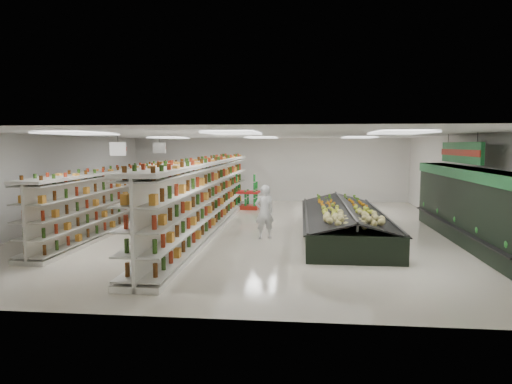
# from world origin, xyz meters

# --- Properties ---
(floor) EXTENTS (16.00, 16.00, 0.00)m
(floor) POSITION_xyz_m (0.00, 0.00, 0.00)
(floor) COLOR beige
(floor) RESTS_ON ground
(ceiling) EXTENTS (14.00, 16.00, 0.02)m
(ceiling) POSITION_xyz_m (0.00, 0.00, 3.20)
(ceiling) COLOR white
(ceiling) RESTS_ON wall_back
(wall_back) EXTENTS (14.00, 0.02, 3.20)m
(wall_back) POSITION_xyz_m (0.00, 8.00, 1.60)
(wall_back) COLOR silver
(wall_back) RESTS_ON floor
(wall_front) EXTENTS (14.00, 0.02, 3.20)m
(wall_front) POSITION_xyz_m (0.00, -8.00, 1.60)
(wall_front) COLOR silver
(wall_front) RESTS_ON floor
(wall_left) EXTENTS (0.02, 16.00, 3.20)m
(wall_left) POSITION_xyz_m (-7.00, 0.00, 1.60)
(wall_left) COLOR silver
(wall_left) RESTS_ON floor
(wall_right) EXTENTS (0.02, 16.00, 3.20)m
(wall_right) POSITION_xyz_m (7.00, 0.00, 1.60)
(wall_right) COLOR silver
(wall_right) RESTS_ON floor
(produce_wall_case) EXTENTS (0.93, 8.00, 2.20)m
(produce_wall_case) POSITION_xyz_m (6.53, -1.50, 1.24)
(produce_wall_case) COLOR black
(produce_wall_case) RESTS_ON floor
(aisle_sign_near) EXTENTS (0.52, 0.06, 0.75)m
(aisle_sign_near) POSITION_xyz_m (-3.80, -2.00, 2.75)
(aisle_sign_near) COLOR white
(aisle_sign_near) RESTS_ON ceiling
(aisle_sign_far) EXTENTS (0.52, 0.06, 0.75)m
(aisle_sign_far) POSITION_xyz_m (-3.80, 2.00, 2.75)
(aisle_sign_far) COLOR white
(aisle_sign_far) RESTS_ON ceiling
(hortifruti_banner) EXTENTS (0.12, 3.20, 0.95)m
(hortifruti_banner) POSITION_xyz_m (6.25, -1.50, 2.65)
(hortifruti_banner) COLOR #1C6B31
(hortifruti_banner) RESTS_ON ceiling
(gondola_left) EXTENTS (1.17, 11.71, 2.03)m
(gondola_left) POSITION_xyz_m (-4.68, 0.61, 0.93)
(gondola_left) COLOR white
(gondola_left) RESTS_ON floor
(gondola_center) EXTENTS (1.02, 13.44, 2.33)m
(gondola_center) POSITION_xyz_m (-1.52, -0.23, 1.07)
(gondola_center) COLOR white
(gondola_center) RESTS_ON floor
(produce_island) EXTENTS (2.59, 7.10, 1.06)m
(produce_island) POSITION_xyz_m (3.01, -0.84, 0.48)
(produce_island) COLOR black
(produce_island) RESTS_ON floor
(soda_endcap) EXTENTS (1.18, 0.85, 1.43)m
(soda_endcap) POSITION_xyz_m (-0.75, 4.86, 0.69)
(soda_endcap) COLOR #A72113
(soda_endcap) RESTS_ON floor
(shopper_main) EXTENTS (0.71, 0.61, 1.66)m
(shopper_main) POSITION_xyz_m (0.56, -1.46, 0.83)
(shopper_main) COLOR silver
(shopper_main) RESTS_ON floor
(shopper_background) EXTENTS (0.65, 0.87, 1.61)m
(shopper_background) POSITION_xyz_m (-3.47, 4.64, 0.80)
(shopper_background) COLOR #997E5E
(shopper_background) RESTS_ON floor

